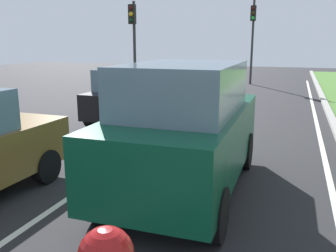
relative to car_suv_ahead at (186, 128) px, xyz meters
The scene contains 7 objects.
ground_plane 5.30m from the car_suv_ahead, 102.18° to the left, with size 60.00×60.00×0.00m, color #262628.
lane_line_center 5.49m from the car_suv_ahead, 109.50° to the left, with size 0.12×32.00×0.01m, color silver.
lane_line_right_edge 5.76m from the car_suv_ahead, 63.62° to the left, with size 0.12×32.00×0.01m, color silver.
car_suv_ahead is the anchor object (origin of this frame).
car_hatchback_far 6.06m from the car_suv_ahead, 124.62° to the left, with size 1.84×3.76×1.78m.
traffic_light_overhead_left 12.19m from the car_suv_ahead, 118.87° to the left, with size 0.32×0.50×4.52m.
traffic_light_far_median 17.71m from the car_suv_ahead, 93.17° to the left, with size 0.32×0.50×5.15m.
Camera 1 is at (2.83, 3.09, 2.62)m, focal length 38.65 mm.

